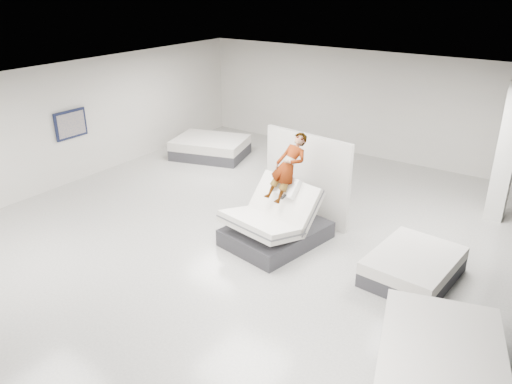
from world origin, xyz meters
TOP-DOWN VIEW (x-y plane):
  - room at (0.00, 0.00)m, footprint 14.00×14.04m
  - hero_bed at (0.40, 0.63)m, footprint 1.90×2.31m
  - person at (0.47, 0.97)m, footprint 0.82×1.59m
  - remote at (0.62, 0.59)m, footprint 0.08×0.15m
  - divider_panel at (0.37, 1.99)m, footprint 2.24×0.37m
  - flat_bed_right_far at (3.26, 0.91)m, footprint 1.53×1.95m
  - flat_bed_right_near at (4.38, -1.36)m, footprint 2.17×2.54m
  - flat_bed_left_far at (-4.19, 4.11)m, footprint 2.51×2.14m
  - column at (4.00, 4.50)m, footprint 0.40×0.40m
  - wall_poster at (-5.93, 0.50)m, footprint 0.06×0.95m

SIDE VIEW (x-z plane):
  - flat_bed_right_far at x=3.26m, z-range 0.00..0.50m
  - flat_bed_left_far at x=-4.19m, z-range 0.00..0.59m
  - flat_bed_right_near at x=4.38m, z-range 0.00..0.60m
  - hero_bed at x=0.40m, z-range -0.29..1.11m
  - divider_panel at x=0.37m, z-range 0.00..2.04m
  - remote at x=0.62m, z-range 1.09..1.16m
  - person at x=0.47m, z-range 0.77..1.80m
  - room at x=0.00m, z-range 0.00..3.20m
  - column at x=4.00m, z-range 0.00..3.20m
  - wall_poster at x=-5.93m, z-range 1.23..1.98m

